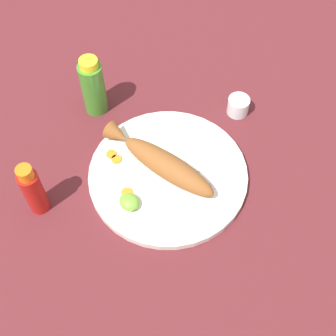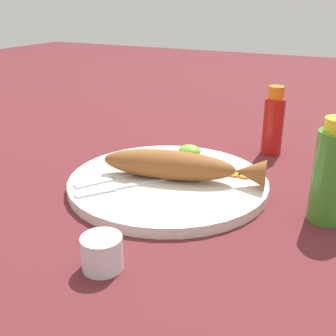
# 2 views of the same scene
# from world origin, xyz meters

# --- Properties ---
(ground_plane) EXTENTS (4.00, 4.00, 0.00)m
(ground_plane) POSITION_xyz_m (0.00, 0.00, 0.00)
(ground_plane) COLOR #561E23
(main_plate) EXTENTS (0.36, 0.36, 0.02)m
(main_plate) POSITION_xyz_m (0.00, 0.00, 0.01)
(main_plate) COLOR silver
(main_plate) RESTS_ON ground_plane
(fried_fish) EXTENTS (0.30, 0.12, 0.05)m
(fried_fish) POSITION_xyz_m (-0.02, -0.00, 0.04)
(fried_fish) COLOR brown
(fried_fish) RESTS_ON main_plate
(fork_near) EXTENTS (0.12, 0.15, 0.00)m
(fork_near) POSITION_xyz_m (0.05, 0.08, 0.02)
(fork_near) COLOR silver
(fork_near) RESTS_ON main_plate
(fork_far) EXTENTS (0.11, 0.16, 0.00)m
(fork_far) POSITION_xyz_m (0.08, 0.04, 0.02)
(fork_far) COLOR silver
(fork_far) RESTS_ON main_plate
(carrot_slice_near) EXTENTS (0.02, 0.02, 0.00)m
(carrot_slice_near) POSITION_xyz_m (-0.10, -0.07, 0.02)
(carrot_slice_near) COLOR orange
(carrot_slice_near) RESTS_ON main_plate
(carrot_slice_mid) EXTENTS (0.02, 0.02, 0.00)m
(carrot_slice_mid) POSITION_xyz_m (-0.12, -0.07, 0.02)
(carrot_slice_mid) COLOR orange
(carrot_slice_mid) RESTS_ON main_plate
(carrot_slice_far) EXTENTS (0.03, 0.03, 0.00)m
(carrot_slice_far) POSITION_xyz_m (-0.02, -0.10, 0.02)
(carrot_slice_far) COLOR orange
(carrot_slice_far) RESTS_ON main_plate
(lime_wedge_main) EXTENTS (0.05, 0.04, 0.03)m
(lime_wedge_main) POSITION_xyz_m (0.01, -0.12, 0.03)
(lime_wedge_main) COLOR #6BB233
(lime_wedge_main) RESTS_ON main_plate
(hot_sauce_bottle_red) EXTENTS (0.04, 0.04, 0.15)m
(hot_sauce_bottle_red) POSITION_xyz_m (-0.12, -0.27, 0.07)
(hot_sauce_bottle_red) COLOR #B21914
(hot_sauce_bottle_red) RESTS_ON ground_plane
(hot_sauce_bottle_green) EXTENTS (0.06, 0.06, 0.16)m
(hot_sauce_bottle_green) POSITION_xyz_m (-0.28, -0.01, 0.08)
(hot_sauce_bottle_green) COLOR #3D8428
(hot_sauce_bottle_green) RESTS_ON ground_plane
(salt_cup) EXTENTS (0.05, 0.05, 0.05)m
(salt_cup) POSITION_xyz_m (-0.04, 0.26, 0.02)
(salt_cup) COLOR silver
(salt_cup) RESTS_ON ground_plane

